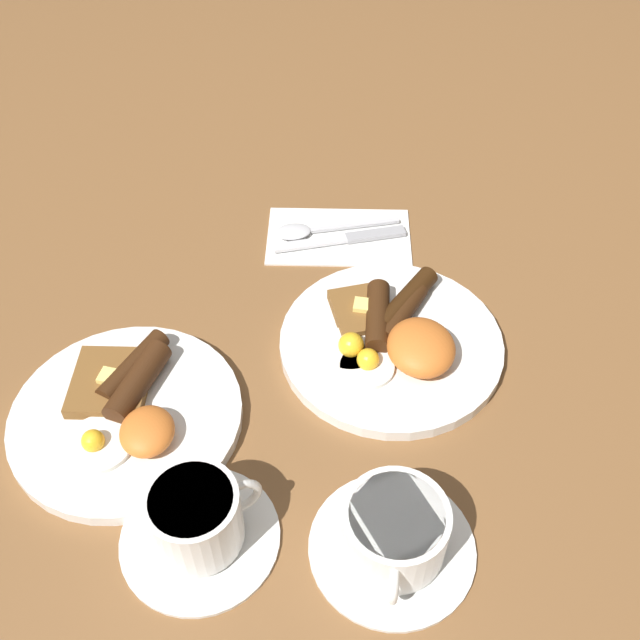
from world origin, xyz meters
The scene contains 8 objects.
ground_plane centered at (0.00, 0.00, 0.00)m, with size 3.00×3.00×0.00m, color brown.
breakfast_plate_near centered at (0.00, 0.00, 0.02)m, with size 0.26×0.26×0.05m.
breakfast_plate_far centered at (-0.07, 0.29, 0.01)m, with size 0.24×0.24×0.04m.
teacup_near centered at (-0.25, 0.04, 0.03)m, with size 0.16×0.16×0.07m.
teacup_far centered at (-0.22, 0.21, 0.03)m, with size 0.15×0.15×0.08m.
napkin centered at (0.20, 0.04, 0.00)m, with size 0.11×0.19×0.01m, color white.
knife centered at (0.19, 0.03, 0.01)m, with size 0.04×0.18×0.01m.
spoon centered at (0.21, 0.08, 0.01)m, with size 0.04×0.17×0.01m.
Camera 1 is at (-0.55, 0.13, 0.66)m, focal length 42.00 mm.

